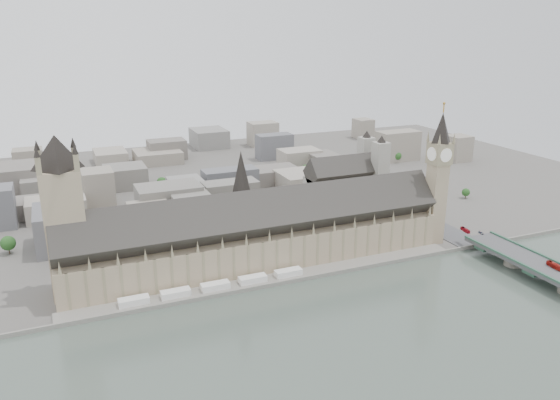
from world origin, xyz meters
name	(u,v)px	position (x,y,z in m)	size (l,w,h in m)	color
ground	(270,276)	(0.00, 0.00, 0.00)	(900.00, 900.00, 0.00)	#595651
embankment_wall	(279,284)	(0.00, -15.00, 1.50)	(600.00, 1.50, 3.00)	gray
river_terrace	(275,280)	(0.00, -7.50, 1.00)	(270.00, 15.00, 2.00)	gray
terrace_tents	(215,286)	(-40.00, -7.00, 4.00)	(118.00, 7.00, 4.00)	white
palace_of_westminster	(259,235)	(0.00, 19.70, 22.71)	(265.00, 40.73, 55.44)	tan
elizabeth_tower	(438,169)	(138.00, 8.00, 58.09)	(17.00, 17.00, 107.50)	tan
victoria_tower	(63,209)	(-122.00, 26.00, 55.20)	(30.00, 30.00, 100.00)	tan
central_tower	(241,185)	(-10.00, 26.00, 57.92)	(13.00, 13.00, 48.00)	gray
westminster_bridge	(559,281)	(162.00, -87.50, 5.12)	(25.00, 325.00, 10.25)	#474749
westminster_abbey	(346,186)	(110.92, 95.00, 25.08)	(68.00, 36.00, 64.00)	gray
city_skyline_inland	(183,166)	(0.00, 245.00, 19.00)	(720.00, 360.00, 38.00)	gray
park_trees	(228,237)	(-10.00, 60.00, 7.50)	(110.00, 30.00, 15.00)	#1A491A
red_bus_north	(465,230)	(157.24, -5.89, 11.67)	(2.38, 10.19, 2.84)	#B01423
red_bus_south	(555,266)	(165.49, -79.95, 11.91)	(2.80, 11.95, 3.33)	#AD1D15
car_approach	(481,233)	(165.43, -13.76, 10.97)	(2.03, 4.98, 1.45)	gray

